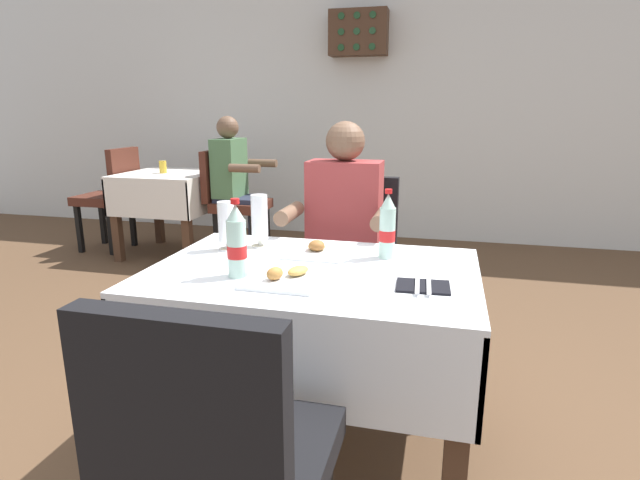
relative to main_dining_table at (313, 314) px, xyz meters
name	(u,v)px	position (x,y,z in m)	size (l,w,h in m)	color
ground_plane	(319,455)	(0.03, -0.03, -0.58)	(11.00, 11.00, 0.00)	brown
back_wall	(409,85)	(0.03, 3.62, 0.97)	(11.00, 0.12, 3.10)	silver
main_dining_table	(313,314)	(0.00, 0.00, 0.00)	(1.17, 0.81, 0.76)	white
chair_far_diner_seat	(353,260)	(0.00, 0.80, -0.03)	(0.44, 0.50, 0.97)	black
chair_near_camera_side	(222,461)	(0.00, -0.80, -0.03)	(0.44, 0.50, 0.97)	black
seated_diner_far	(342,235)	(-0.04, 0.69, 0.13)	(0.50, 0.46, 1.26)	#282D42
plate_near_camera	(285,277)	(-0.06, -0.16, 0.19)	(0.25, 0.25, 0.06)	white
plate_far_diner	(317,250)	(-0.04, 0.19, 0.19)	(0.23, 0.23, 0.06)	white
beer_glass_left	(226,224)	(-0.40, 0.15, 0.28)	(0.07, 0.07, 0.20)	white
beer_glass_middle	(260,221)	(-0.29, 0.23, 0.29)	(0.07, 0.07, 0.22)	white
cola_bottle_primary	(387,228)	(0.24, 0.20, 0.29)	(0.06, 0.06, 0.27)	silver
cola_bottle_secondary	(237,243)	(-0.23, -0.15, 0.29)	(0.07, 0.07, 0.27)	silver
napkin_cutlery_set	(423,286)	(0.39, -0.11, 0.18)	(0.18, 0.19, 0.01)	black
background_dining_table	(170,195)	(-1.99, 2.41, -0.02)	(0.80, 0.79, 0.76)	white
background_chair_left	(111,193)	(-2.60, 2.41, -0.03)	(0.50, 0.44, 0.97)	#4C2319
background_chair_right	(232,198)	(-1.39, 2.41, -0.03)	(0.50, 0.44, 0.97)	#4C2319
background_patron	(236,180)	(-1.34, 2.41, 0.13)	(0.46, 0.50, 1.26)	#282D42
background_table_tumbler	(163,167)	(-2.03, 2.39, 0.23)	(0.06, 0.06, 0.11)	gold
wall_bottle_rack	(358,33)	(-0.46, 3.45, 1.45)	(0.56, 0.21, 0.42)	#472D1E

